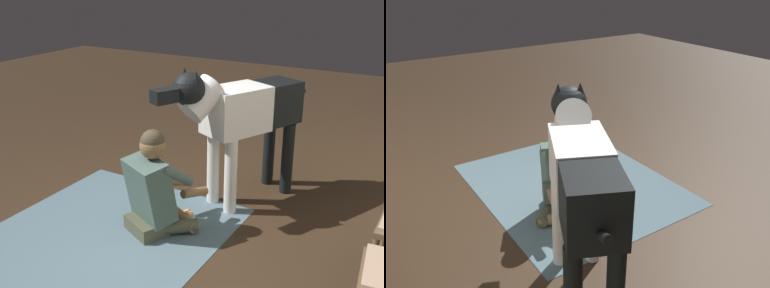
{
  "view_description": "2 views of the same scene",
  "coord_description": "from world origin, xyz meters",
  "views": [
    {
      "loc": [
        2.73,
        2.08,
        2.04
      ],
      "look_at": [
        -0.31,
        0.32,
        0.71
      ],
      "focal_mm": 43.85,
      "sensor_mm": 36.0,
      "label": 1
    },
    {
      "loc": [
        -2.72,
        1.74,
        2.09
      ],
      "look_at": [
        -0.3,
        0.13,
        0.76
      ],
      "focal_mm": 37.5,
      "sensor_mm": 36.0,
      "label": 2
    }
  ],
  "objects": [
    {
      "name": "hot_dog_on_plate",
      "position": [
        -0.3,
        0.23,
        0.03
      ],
      "size": [
        0.23,
        0.23,
        0.06
      ],
      "color": "silver",
      "rests_on": "ground"
    },
    {
      "name": "person_sitting_on_floor",
      "position": [
        -0.06,
        0.12,
        0.36
      ],
      "size": [
        0.72,
        0.62,
        0.87
      ],
      "color": "#494D37",
      "rests_on": "ground"
    },
    {
      "name": "large_dog",
      "position": [
        -0.87,
        0.49,
        0.85
      ],
      "size": [
        1.55,
        0.83,
        1.3
      ],
      "color": "silver",
      "rests_on": "ground"
    },
    {
      "name": "area_rug",
      "position": [
        0.3,
        -0.19,
        0.0
      ],
      "size": [
        2.13,
        1.79,
        0.01
      ],
      "primitive_type": "cube",
      "color": "slate",
      "rests_on": "ground"
    },
    {
      "name": "ground_plane",
      "position": [
        0.0,
        0.0,
        0.0
      ],
      "size": [
        14.26,
        14.26,
        0.0
      ],
      "primitive_type": "plane",
      "color": "#352518"
    }
  ]
}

